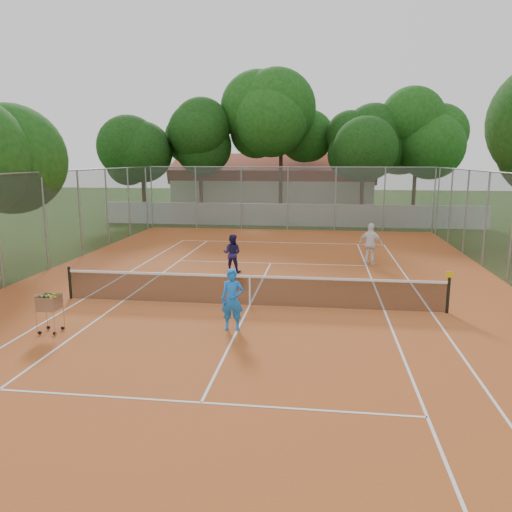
# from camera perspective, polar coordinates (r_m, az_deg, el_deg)

# --- Properties ---
(ground) EXTENTS (120.00, 120.00, 0.00)m
(ground) POSITION_cam_1_polar(r_m,az_deg,el_deg) (15.69, -0.72, -5.72)
(ground) COLOR #1B370F
(ground) RESTS_ON ground
(court_pad) EXTENTS (18.00, 34.00, 0.02)m
(court_pad) POSITION_cam_1_polar(r_m,az_deg,el_deg) (15.68, -0.72, -5.68)
(court_pad) COLOR #B05422
(court_pad) RESTS_ON ground
(court_lines) EXTENTS (10.98, 23.78, 0.01)m
(court_lines) POSITION_cam_1_polar(r_m,az_deg,el_deg) (15.68, -0.72, -5.64)
(court_lines) COLOR white
(court_lines) RESTS_ON court_pad
(tennis_net) EXTENTS (11.88, 0.10, 0.98)m
(tennis_net) POSITION_cam_1_polar(r_m,az_deg,el_deg) (15.55, -0.72, -3.92)
(tennis_net) COLOR black
(tennis_net) RESTS_ON court_pad
(perimeter_fence) EXTENTS (18.00, 34.00, 4.00)m
(perimeter_fence) POSITION_cam_1_polar(r_m,az_deg,el_deg) (15.23, -0.74, 1.51)
(perimeter_fence) COLOR slate
(perimeter_fence) RESTS_ON ground
(boundary_wall) EXTENTS (26.00, 0.30, 1.50)m
(boundary_wall) POSITION_cam_1_polar(r_m,az_deg,el_deg) (34.14, 3.85, 4.72)
(boundary_wall) COLOR silver
(boundary_wall) RESTS_ON ground
(clubhouse) EXTENTS (16.40, 9.00, 4.40)m
(clubhouse) POSITION_cam_1_polar(r_m,az_deg,el_deg) (44.12, 2.11, 8.07)
(clubhouse) COLOR beige
(clubhouse) RESTS_ON ground
(tropical_trees) EXTENTS (29.00, 19.00, 10.00)m
(tropical_trees) POSITION_cam_1_polar(r_m,az_deg,el_deg) (36.92, 4.25, 11.80)
(tropical_trees) COLOR black
(tropical_trees) RESTS_ON ground
(player_near) EXTENTS (0.61, 0.40, 1.67)m
(player_near) POSITION_cam_1_polar(r_m,az_deg,el_deg) (13.29, -2.72, -5.01)
(player_near) COLOR blue
(player_near) RESTS_ON court_pad
(player_far_left) EXTENTS (0.81, 0.67, 1.54)m
(player_far_left) POSITION_cam_1_polar(r_m,az_deg,el_deg) (20.05, -2.74, 0.32)
(player_far_left) COLOR #201B53
(player_far_left) RESTS_ON court_pad
(player_far_right) EXTENTS (1.14, 0.79, 1.80)m
(player_far_right) POSITION_cam_1_polar(r_m,az_deg,el_deg) (21.94, 12.99, 1.33)
(player_far_right) COLOR white
(player_far_right) RESTS_ON court_pad
(ball_hopper) EXTENTS (0.65, 0.65, 1.11)m
(ball_hopper) POSITION_cam_1_polar(r_m,az_deg,el_deg) (14.20, -22.49, -5.98)
(ball_hopper) COLOR #AAA9B0
(ball_hopper) RESTS_ON court_pad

